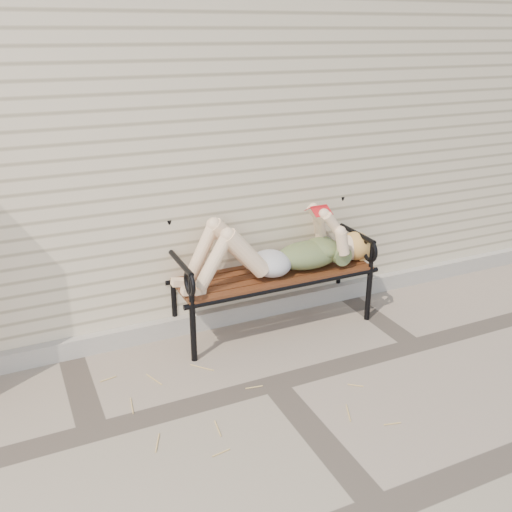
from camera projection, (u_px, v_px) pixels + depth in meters
name	position (u px, v px, depth m)	size (l,w,h in m)	color
ground	(274.00, 384.00, 4.03)	(80.00, 80.00, 0.00)	gray
house_wall	(149.00, 114.00, 6.00)	(8.00, 4.00, 3.00)	beige
foundation_strip	(223.00, 316.00, 4.82)	(8.00, 0.10, 0.15)	#ACA59B
garden_bench	(268.00, 250.00, 4.67)	(1.78, 0.71, 1.15)	black
reading_woman	(277.00, 251.00, 4.55)	(1.68, 0.38, 0.53)	#0A3A4A
straw_scatter	(167.00, 444.00, 3.43)	(2.53, 1.38, 0.01)	tan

